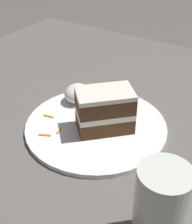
{
  "coord_description": "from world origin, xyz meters",
  "views": [
    {
      "loc": [
        -0.4,
        -0.33,
        0.45
      ],
      "look_at": [
        0.05,
        -0.04,
        0.07
      ],
      "focal_mm": 50.0,
      "sensor_mm": 36.0,
      "label": 1
    }
  ],
  "objects_px": {
    "cake_slice": "(105,110)",
    "drinking_glass": "(159,212)",
    "plate": "(96,126)",
    "orange_garnish": "(109,98)",
    "cream_dollop": "(77,93)"
  },
  "relations": [
    {
      "from": "cake_slice",
      "to": "orange_garnish",
      "type": "distance_m",
      "value": 0.12
    },
    {
      "from": "plate",
      "to": "orange_garnish",
      "type": "bearing_deg",
      "value": 15.08
    },
    {
      "from": "plate",
      "to": "orange_garnish",
      "type": "xyz_separation_m",
      "value": [
        0.1,
        0.03,
        0.01
      ]
    },
    {
      "from": "cake_slice",
      "to": "orange_garnish",
      "type": "bearing_deg",
      "value": -19.06
    },
    {
      "from": "cake_slice",
      "to": "drinking_glass",
      "type": "distance_m",
      "value": 0.26
    },
    {
      "from": "plate",
      "to": "cake_slice",
      "type": "distance_m",
      "value": 0.05
    },
    {
      "from": "plate",
      "to": "cream_dollop",
      "type": "height_order",
      "value": "cream_dollop"
    },
    {
      "from": "orange_garnish",
      "to": "drinking_glass",
      "type": "xyz_separation_m",
      "value": [
        -0.28,
        -0.25,
        0.05
      ]
    },
    {
      "from": "plate",
      "to": "cake_slice",
      "type": "bearing_deg",
      "value": -93.35
    },
    {
      "from": "orange_garnish",
      "to": "drinking_glass",
      "type": "bearing_deg",
      "value": -138.65
    },
    {
      "from": "cream_dollop",
      "to": "plate",
      "type": "bearing_deg",
      "value": -121.14
    },
    {
      "from": "orange_garnish",
      "to": "plate",
      "type": "bearing_deg",
      "value": -164.92
    },
    {
      "from": "cake_slice",
      "to": "orange_garnish",
      "type": "height_order",
      "value": "cake_slice"
    },
    {
      "from": "drinking_glass",
      "to": "cream_dollop",
      "type": "bearing_deg",
      "value": 53.01
    },
    {
      "from": "cream_dollop",
      "to": "drinking_glass",
      "type": "height_order",
      "value": "drinking_glass"
    }
  ]
}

